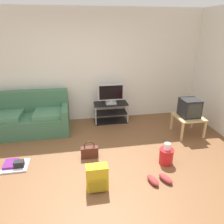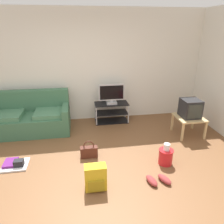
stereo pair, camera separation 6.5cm
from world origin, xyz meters
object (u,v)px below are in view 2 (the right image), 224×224
at_px(cleaning_bucket, 166,155).
at_px(side_table, 189,119).
at_px(crt_tv, 190,108).
at_px(backpack, 96,178).
at_px(handbag, 89,151).
at_px(floor_tray, 15,164).
at_px(couch, 30,118).
at_px(tv_stand, 111,112).
at_px(flat_tv, 112,94).
at_px(sneakers_pair, 158,180).

bearing_deg(cleaning_bucket, side_table, 46.50).
bearing_deg(crt_tv, backpack, -147.16).
relative_size(handbag, floor_tray, 0.79).
xyz_separation_m(couch, cleaning_bucket, (2.59, -1.73, -0.16)).
relative_size(backpack, handbag, 1.18).
bearing_deg(tv_stand, flat_tv, -90.00).
relative_size(couch, tv_stand, 2.12).
height_order(flat_tv, side_table, flat_tv).
xyz_separation_m(handbag, cleaning_bucket, (1.33, -0.42, 0.05)).
bearing_deg(crt_tv, cleaning_bucket, -133.03).
distance_m(couch, floor_tray, 1.41).
xyz_separation_m(crt_tv, floor_tray, (-3.55, -0.64, -0.59)).
relative_size(couch, backpack, 4.38).
bearing_deg(flat_tv, tv_stand, 90.00).
bearing_deg(side_table, sneakers_pair, -130.63).
xyz_separation_m(tv_stand, flat_tv, (0.00, -0.02, 0.49)).
relative_size(tv_stand, handbag, 2.44).
distance_m(backpack, floor_tray, 1.57).
xyz_separation_m(cleaning_bucket, floor_tray, (-2.63, 0.35, -0.13)).
height_order(side_table, cleaning_bucket, side_table).
height_order(side_table, sneakers_pair, side_table).
relative_size(handbag, cleaning_bucket, 0.85).
relative_size(cleaning_bucket, floor_tray, 0.94).
bearing_deg(backpack, couch, 128.33).
distance_m(couch, cleaning_bucket, 3.11).
bearing_deg(crt_tv, flat_tv, 149.55).
height_order(flat_tv, cleaning_bucket, flat_tv).
bearing_deg(couch, cleaning_bucket, -33.69).
xyz_separation_m(sneakers_pair, floor_tray, (-2.33, 0.80, -0.01)).
relative_size(couch, crt_tv, 4.41).
relative_size(tv_stand, crt_tv, 2.08).
height_order(cleaning_bucket, floor_tray, cleaning_bucket).
bearing_deg(tv_stand, sneakers_pair, -81.34).
bearing_deg(sneakers_pair, couch, 136.41).
bearing_deg(tv_stand, handbag, -113.43).
height_order(crt_tv, floor_tray, crt_tv).
xyz_separation_m(backpack, cleaning_bucket, (1.28, 0.43, -0.03)).
bearing_deg(crt_tv, floor_tray, -169.74).
height_order(side_table, crt_tv, crt_tv).
xyz_separation_m(couch, backpack, (1.31, -2.16, -0.13)).
bearing_deg(crt_tv, sneakers_pair, -130.31).
relative_size(tv_stand, sneakers_pair, 2.05).
bearing_deg(couch, tv_stand, 6.48).
bearing_deg(cleaning_bucket, backpack, -161.33).
height_order(couch, handbag, couch).
bearing_deg(floor_tray, tv_stand, 39.12).
bearing_deg(tv_stand, side_table, -31.47).
relative_size(flat_tv, crt_tv, 1.59).
xyz_separation_m(flat_tv, cleaning_bucket, (0.66, -1.92, -0.57)).
distance_m(couch, crt_tv, 3.60).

